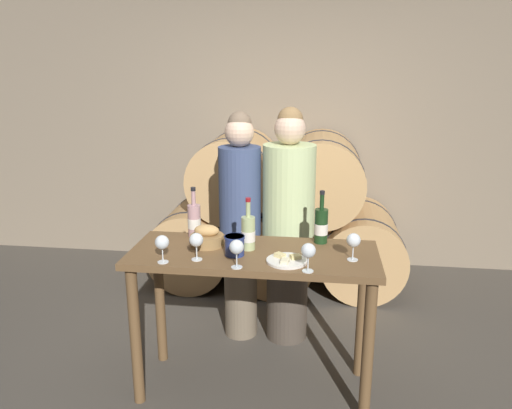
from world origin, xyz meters
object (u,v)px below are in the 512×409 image
(wine_glass_left, at_px, (196,241))
(wine_glass_far_right, at_px, (354,241))
(tasting_table, at_px, (253,277))
(bread_basket, at_px, (207,238))
(wine_bottle_rose, at_px, (194,220))
(blue_crock, at_px, (235,245))
(person_left, at_px, (240,224))
(cheese_plate, at_px, (287,260))
(wine_glass_center, at_px, (237,248))
(wine_bottle_white, at_px, (248,233))
(wine_glass_far_left, at_px, (162,243))
(wine_bottle_red, at_px, (321,226))
(wine_glass_right, at_px, (308,251))
(person_right, at_px, (288,227))

(wine_glass_left, xyz_separation_m, wine_glass_far_right, (0.85, 0.11, 0.00))
(wine_glass_left, height_order, wine_glass_far_right, same)
(tasting_table, xyz_separation_m, bread_basket, (-0.29, 0.07, 0.20))
(wine_bottle_rose, xyz_separation_m, blue_crock, (0.30, -0.29, -0.04))
(person_left, bearing_deg, wine_bottle_rose, -118.64)
(cheese_plate, xyz_separation_m, wine_glass_center, (-0.26, -0.11, 0.10))
(wine_bottle_white, relative_size, bread_basket, 1.55)
(wine_bottle_white, bearing_deg, wine_bottle_rose, 152.95)
(wine_bottle_white, height_order, wine_glass_center, wine_bottle_white)
(blue_crock, relative_size, bread_basket, 0.59)
(cheese_plate, xyz_separation_m, wine_glass_far_left, (-0.67, -0.09, 0.10))
(person_left, xyz_separation_m, wine_bottle_rose, (-0.22, -0.41, 0.15))
(wine_bottle_white, relative_size, wine_glass_center, 2.00)
(wine_bottle_red, relative_size, wine_bottle_white, 1.04)
(person_left, relative_size, wine_bottle_red, 5.07)
(wine_bottle_white, height_order, wine_glass_right, wine_bottle_white)
(wine_bottle_white, bearing_deg, wine_glass_far_right, -8.94)
(cheese_plate, distance_m, wine_glass_far_right, 0.38)
(tasting_table, relative_size, wine_bottle_rose, 4.55)
(wine_bottle_white, distance_m, wine_glass_right, 0.45)
(cheese_plate, relative_size, wine_glass_far_right, 1.45)
(tasting_table, relative_size, wine_bottle_white, 4.63)
(person_right, relative_size, wine_glass_far_left, 10.80)
(person_right, xyz_separation_m, wine_glass_center, (-0.21, -0.87, 0.16))
(wine_bottle_rose, xyz_separation_m, bread_basket, (0.12, -0.16, -0.05))
(cheese_plate, bearing_deg, wine_glass_far_left, -172.04)
(wine_bottle_rose, bearing_deg, wine_bottle_red, -1.45)
(wine_bottle_red, bearing_deg, person_right, 117.68)
(tasting_table, relative_size, wine_bottle_red, 4.43)
(wine_glass_far_left, height_order, wine_glass_center, same)
(bread_basket, distance_m, wine_glass_far_left, 0.35)
(tasting_table, xyz_separation_m, wine_bottle_white, (-0.04, 0.04, 0.26))
(wine_bottle_rose, xyz_separation_m, wine_glass_far_right, (0.96, -0.28, 0.01))
(wine_glass_right, bearing_deg, blue_crock, 156.65)
(blue_crock, bearing_deg, bread_basket, 144.82)
(wine_glass_far_left, distance_m, wine_glass_far_right, 1.03)
(person_right, xyz_separation_m, blue_crock, (-0.25, -0.70, 0.11))
(wine_bottle_rose, relative_size, wine_glass_far_right, 2.03)
(wine_glass_center, height_order, wine_glass_far_right, same)
(tasting_table, xyz_separation_m, wine_glass_right, (0.32, -0.24, 0.27))
(person_left, relative_size, person_right, 0.98)
(bread_basket, xyz_separation_m, wine_glass_center, (0.23, -0.31, 0.06))
(wine_bottle_white, distance_m, wine_glass_far_left, 0.50)
(blue_crock, distance_m, wine_glass_center, 0.19)
(blue_crock, distance_m, wine_glass_left, 0.22)
(wine_bottle_white, bearing_deg, wine_glass_right, -38.65)
(person_left, height_order, bread_basket, person_left)
(wine_bottle_white, xyz_separation_m, blue_crock, (-0.06, -0.10, -0.04))
(person_right, bearing_deg, wine_glass_left, -119.46)
(wine_bottle_rose, xyz_separation_m, wine_glass_far_left, (-0.06, -0.45, 0.01))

